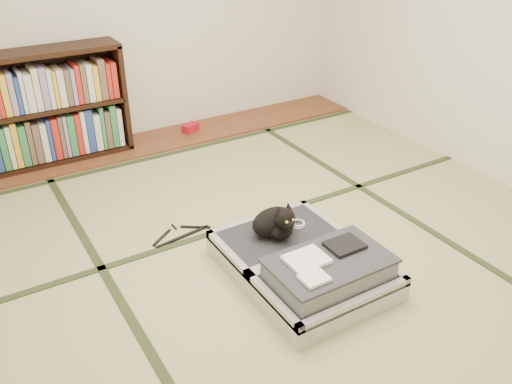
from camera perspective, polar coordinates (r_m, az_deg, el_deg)
floor at (r=3.42m, az=2.33°, el=-6.33°), size 4.50×4.50×0.00m
wood_strip at (r=4.99m, az=-10.39°, el=5.32°), size 4.00×0.50×0.02m
red_item at (r=5.12m, az=-6.93°, el=6.75°), size 0.17×0.14×0.07m
room_shell at (r=2.84m, az=2.94°, el=18.56°), size 4.50×4.50×4.50m
tatami_borders at (r=3.77m, az=-1.79°, el=-2.56°), size 4.00×4.50×0.01m
bookcase at (r=4.68m, az=-21.85°, el=7.91°), size 1.37×0.31×0.92m
suitcase at (r=3.14m, az=5.33°, el=-7.67°), size 0.74×0.99×0.29m
cat at (r=3.25m, az=2.17°, el=-3.21°), size 0.33×0.33×0.27m
cable_coil at (r=3.41m, az=4.37°, el=-3.36°), size 0.10×0.10×0.02m
hanger at (r=3.60m, az=-7.93°, el=-4.42°), size 0.42×0.22×0.01m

